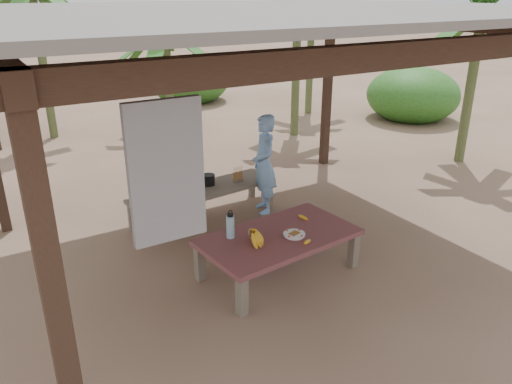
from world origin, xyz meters
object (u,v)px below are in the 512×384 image
woman (264,164)px  bench (204,192)px  water_flask (230,226)px  cooking_pot (209,180)px  plate (294,235)px  work_table (279,240)px  ripe_banana_bunch (251,237)px

woman → bench: bearing=-89.8°
water_flask → cooking_pot: 1.82m
cooking_pot → woman: woman is taller
bench → woman: 0.97m
cooking_pot → woman: size_ratio=0.12×
plate → woman: bearing=68.9°
plate → woman: (0.67, 1.73, 0.22)m
work_table → cooking_pot: 1.96m
bench → cooking_pot: 0.21m
ripe_banana_bunch → woman: size_ratio=0.19×
work_table → bench: bearing=86.8°
bench → ripe_banana_bunch: 1.91m
bench → water_flask: 1.70m
ripe_banana_bunch → water_flask: bearing=115.0°
cooking_pot → bench: bearing=-143.6°
bench → woman: woman is taller
bench → work_table: bearing=-93.4°
ripe_banana_bunch → plate: (0.52, -0.10, -0.07)m
plate → woman: 1.86m
work_table → cooking_pot: (0.06, 1.95, 0.09)m
work_table → water_flask: 0.60m
ripe_banana_bunch → woman: woman is taller
plate → ripe_banana_bunch: bearing=169.7°
plate → water_flask: size_ratio=0.74×
bench → cooking_pot: (0.13, 0.10, 0.13)m
work_table → woman: bearing=58.1°
woman → work_table: bearing=-10.6°
bench → plate: plate is taller
ripe_banana_bunch → work_table: bearing=2.9°
work_table → plate: (0.13, -0.12, 0.08)m
cooking_pot → woman: 0.85m
cooking_pot → ripe_banana_bunch: bearing=-102.8°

